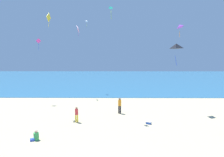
% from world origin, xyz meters
% --- Properties ---
extents(ground_plane, '(120.00, 120.00, 0.00)m').
position_xyz_m(ground_plane, '(0.00, 10.00, 0.00)').
color(ground_plane, '#C6B58C').
extents(ocean_water, '(120.00, 60.00, 0.05)m').
position_xyz_m(ocean_water, '(0.00, 52.10, 0.03)').
color(ocean_water, teal).
rests_on(ocean_water, ground_plane).
extents(cooler_box, '(0.56, 0.51, 0.22)m').
position_xyz_m(cooler_box, '(3.38, 10.47, 0.11)').
color(cooler_box, '#2D56B7').
rests_on(cooler_box, ground_plane).
extents(person_0, '(0.48, 0.48, 1.74)m').
position_xyz_m(person_0, '(0.80, 13.82, 1.00)').
color(person_0, black).
rests_on(person_0, ground_plane).
extents(person_5, '(0.70, 0.57, 0.79)m').
position_xyz_m(person_5, '(-5.63, 6.81, 0.29)').
color(person_5, green).
rests_on(person_5, ground_plane).
extents(person_6, '(0.30, 0.30, 1.49)m').
position_xyz_m(person_6, '(-3.37, 10.86, 0.86)').
color(person_6, yellow).
rests_on(person_6, ground_plane).
extents(kite_pink, '(0.41, 1.14, 1.58)m').
position_xyz_m(kite_pink, '(-5.35, 23.15, 10.46)').
color(kite_pink, pink).
extents(kite_magenta, '(0.59, 0.39, 1.58)m').
position_xyz_m(kite_magenta, '(-9.92, 19.14, 8.30)').
color(kite_magenta, '#DB3DA8').
extents(kite_purple, '(0.99, 1.05, 1.42)m').
position_xyz_m(kite_purple, '(7.37, 14.87, 9.57)').
color(kite_purple, purple).
extents(kite_yellow, '(0.16, 0.92, 1.45)m').
position_xyz_m(kite_yellow, '(-6.62, 13.62, 10.25)').
color(kite_yellow, yellow).
extents(kite_black, '(0.86, 1.00, 1.31)m').
position_xyz_m(kite_black, '(3.85, 4.73, 6.77)').
color(kite_black, black).
extents(kite_teal, '(0.54, 0.55, 1.29)m').
position_xyz_m(kite_teal, '(-0.09, 12.66, 10.97)').
color(kite_teal, '#1EADAD').
extents(kite_white, '(0.55, 0.63, 1.13)m').
position_xyz_m(kite_white, '(-4.54, 27.50, 12.52)').
color(kite_white, white).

